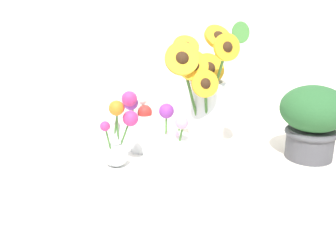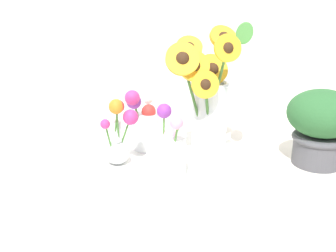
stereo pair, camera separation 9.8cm
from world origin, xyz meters
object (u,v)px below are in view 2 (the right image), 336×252
object	(u,v)px
vase_bulb_right	(118,137)
potted_plant	(321,124)
vase_small_back	(144,123)
vase_small_center	(170,150)
serving_tray	(168,168)
mason_jar_sunflowers	(208,103)

from	to	relation	value
vase_bulb_right	potted_plant	xyz separation A→B (m)	(0.52, -0.08, 0.02)
vase_small_back	vase_small_center	bearing A→B (deg)	-81.35
serving_tray	mason_jar_sunflowers	xyz separation A→B (m)	(0.11, 0.03, 0.16)
vase_bulb_right	mason_jar_sunflowers	bearing A→B (deg)	-0.65
vase_bulb_right	potted_plant	size ratio (longest dim) A/B	0.89
vase_small_center	potted_plant	distance (m)	0.41
serving_tray	potted_plant	distance (m)	0.42
vase_small_back	mason_jar_sunflowers	bearing A→B (deg)	-29.82
mason_jar_sunflowers	vase_bulb_right	xyz separation A→B (m)	(-0.24, 0.00, -0.07)
vase_small_center	potted_plant	bearing A→B (deg)	2.91
mason_jar_sunflowers	vase_small_center	bearing A→B (deg)	-142.28
serving_tray	potted_plant	size ratio (longest dim) A/B	2.52
serving_tray	vase_small_back	world-z (taller)	vase_small_back
vase_bulb_right	vase_small_back	size ratio (longest dim) A/B	0.99
vase_small_back	potted_plant	size ratio (longest dim) A/B	0.90
serving_tray	vase_bulb_right	world-z (taller)	vase_bulb_right
serving_tray	mason_jar_sunflowers	size ratio (longest dim) A/B	1.42
mason_jar_sunflowers	potted_plant	size ratio (longest dim) A/B	1.77
vase_small_center	serving_tray	bearing A→B (deg)	80.14
mason_jar_sunflowers	vase_bulb_right	distance (m)	0.25
vase_bulb_right	potted_plant	world-z (taller)	potted_plant
serving_tray	vase_small_back	xyz separation A→B (m)	(-0.04, 0.12, 0.09)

